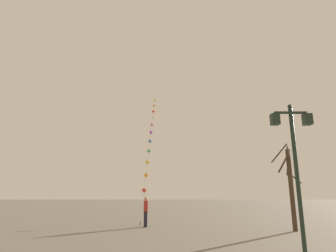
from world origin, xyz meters
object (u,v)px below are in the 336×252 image
Objects in this scene: kite_flyer at (146,211)px; bare_tree at (291,185)px; kite_train at (150,138)px; twin_lantern_lamp_post at (294,147)px.

kite_flyer is 8.24m from bare_tree.
kite_flyer is (0.34, -9.84, -6.34)m from kite_train.
twin_lantern_lamp_post is at bearing -111.31° from bare_tree.
kite_train is at bearing 108.85° from twin_lantern_lamp_post.
twin_lantern_lamp_post is 18.91m from kite_train.
kite_train is (-5.99, 17.54, 3.77)m from twin_lantern_lamp_post.
kite_train is 3.70× the size of bare_tree.
bare_tree is at bearing -55.40° from kite_train.
bare_tree reaches higher than kite_flyer.
kite_train is 11.71m from kite_flyer.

